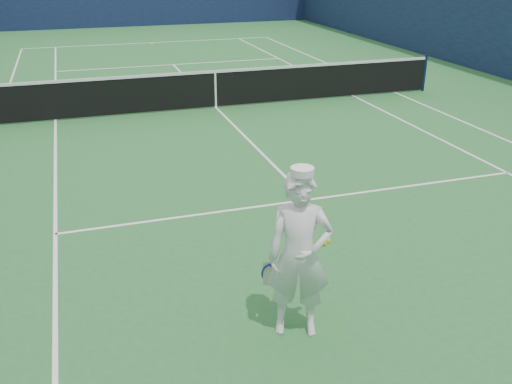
% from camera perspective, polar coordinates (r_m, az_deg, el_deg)
% --- Properties ---
extents(ground, '(80.00, 80.00, 0.00)m').
position_cam_1_polar(ground, '(15.53, -4.02, 8.41)').
color(ground, '#276830').
rests_on(ground, ground).
extents(court_markings, '(11.03, 23.83, 0.01)m').
position_cam_1_polar(court_markings, '(15.53, -4.02, 8.43)').
color(court_markings, white).
rests_on(court_markings, ground).
extents(windscreen_fence, '(20.12, 36.12, 4.00)m').
position_cam_1_polar(windscreen_fence, '(15.14, -4.24, 15.75)').
color(windscreen_fence, '#101A3D').
rests_on(windscreen_fence, ground).
extents(tennis_net, '(12.88, 0.09, 1.07)m').
position_cam_1_polar(tennis_net, '(15.40, -4.08, 10.41)').
color(tennis_net, '#141E4C').
rests_on(tennis_net, ground).
extents(tennis_player, '(0.80, 0.71, 1.96)m').
position_cam_1_polar(tennis_player, '(6.12, 4.35, -6.34)').
color(tennis_player, white).
rests_on(tennis_player, ground).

